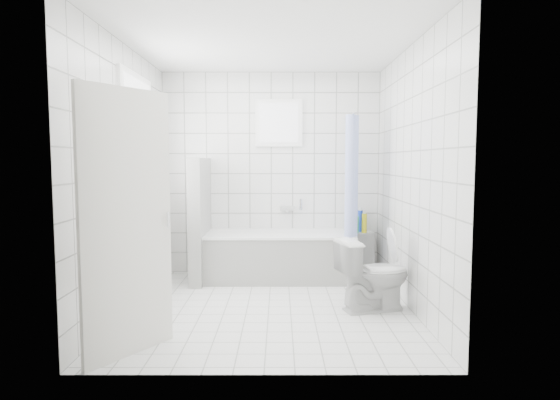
{
  "coord_description": "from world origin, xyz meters",
  "views": [
    {
      "loc": [
        0.11,
        -4.59,
        1.46
      ],
      "look_at": [
        0.11,
        0.35,
        1.05
      ],
      "focal_mm": 30.0,
      "sensor_mm": 36.0,
      "label": 1
    }
  ],
  "objects": [
    {
      "name": "shower_curtain",
      "position": [
        0.95,
        0.97,
        1.1
      ],
      "size": [
        0.14,
        0.48,
        1.78
      ],
      "primitive_type": null,
      "color": "#485FD5",
      "rests_on": "curtain_rod"
    },
    {
      "name": "toilet",
      "position": [
        1.03,
        -0.09,
        0.36
      ],
      "size": [
        0.78,
        0.57,
        0.72
      ],
      "primitive_type": "imported",
      "rotation": [
        0.0,
        0.0,
        1.84
      ],
      "color": "white",
      "rests_on": "ground"
    },
    {
      "name": "bathtub",
      "position": [
        0.11,
        1.12,
        0.29
      ],
      "size": [
        1.81,
        0.77,
        0.58
      ],
      "color": "white",
      "rests_on": "ground"
    },
    {
      "name": "door",
      "position": [
        -1.02,
        -1.15,
        1.0
      ],
      "size": [
        0.49,
        0.68,
        2.0
      ],
      "primitive_type": "cube",
      "rotation": [
        0.0,
        0.0,
        -0.61
      ],
      "color": "silver",
      "rests_on": "ground"
    },
    {
      "name": "partition_wall",
      "position": [
        -0.86,
        1.07,
        0.75
      ],
      "size": [
        0.15,
        0.85,
        1.5
      ],
      "primitive_type": "cube",
      "color": "white",
      "rests_on": "ground"
    },
    {
      "name": "sill_bottles",
      "position": [
        -1.3,
        0.24,
        1.03
      ],
      "size": [
        0.17,
        0.79,
        0.32
      ],
      "color": "#2FA4D4",
      "rests_on": "window_sill"
    },
    {
      "name": "tub_faucet",
      "position": [
        0.21,
        1.46,
        0.85
      ],
      "size": [
        0.18,
        0.06,
        0.06
      ],
      "primitive_type": "cube",
      "color": "silver",
      "rests_on": "wall_back"
    },
    {
      "name": "curtain_rod",
      "position": [
        0.95,
        1.1,
        2.0
      ],
      "size": [
        0.02,
        0.8,
        0.02
      ],
      "primitive_type": "cylinder",
      "rotation": [
        1.57,
        0.0,
        0.0
      ],
      "color": "silver",
      "rests_on": "wall_back"
    },
    {
      "name": "window_back",
      "position": [
        0.1,
        1.46,
        1.95
      ],
      "size": [
        0.5,
        0.01,
        0.5
      ],
      "primitive_type": "cube",
      "color": "white",
      "rests_on": "wall_back"
    },
    {
      "name": "wall_front",
      "position": [
        0.0,
        -1.5,
        1.3
      ],
      "size": [
        2.8,
        0.02,
        2.6
      ],
      "primitive_type": "cube",
      "color": "white",
      "rests_on": "ground"
    },
    {
      "name": "wall_back",
      "position": [
        0.0,
        1.5,
        1.3
      ],
      "size": [
        2.8,
        0.02,
        2.6
      ],
      "primitive_type": "cube",
      "color": "white",
      "rests_on": "ground"
    },
    {
      "name": "wall_right",
      "position": [
        1.4,
        0.0,
        1.3
      ],
      "size": [
        0.02,
        3.0,
        2.6
      ],
      "primitive_type": "cube",
      "color": "white",
      "rests_on": "ground"
    },
    {
      "name": "wall_left",
      "position": [
        -1.4,
        0.0,
        1.3
      ],
      "size": [
        0.02,
        3.0,
        2.6
      ],
      "primitive_type": "cube",
      "color": "white",
      "rests_on": "ground"
    },
    {
      "name": "tiled_ledge",
      "position": [
        1.12,
        1.38,
        0.28
      ],
      "size": [
        0.4,
        0.24,
        0.55
      ],
      "primitive_type": "cube",
      "color": "white",
      "rests_on": "ground"
    },
    {
      "name": "window_left",
      "position": [
        -1.35,
        0.3,
        1.6
      ],
      "size": [
        0.01,
        0.9,
        1.4
      ],
      "primitive_type": "cube",
      "color": "white",
      "rests_on": "wall_left"
    },
    {
      "name": "ground",
      "position": [
        0.0,
        0.0,
        0.0
      ],
      "size": [
        3.0,
        3.0,
        0.0
      ],
      "primitive_type": "plane",
      "color": "white",
      "rests_on": "ground"
    },
    {
      "name": "window_sill",
      "position": [
        -1.31,
        0.3,
        0.86
      ],
      "size": [
        0.18,
        1.02,
        0.08
      ],
      "primitive_type": "cube",
      "color": "white",
      "rests_on": "wall_left"
    },
    {
      "name": "ledge_bottles",
      "position": [
        1.15,
        1.35,
        0.67
      ],
      "size": [
        0.17,
        0.18,
        0.27
      ],
      "color": "blue",
      "rests_on": "tiled_ledge"
    },
    {
      "name": "ceiling",
      "position": [
        0.0,
        0.0,
        2.6
      ],
      "size": [
        3.0,
        3.0,
        0.0
      ],
      "primitive_type": "plane",
      "rotation": [
        3.14,
        0.0,
        0.0
      ],
      "color": "white",
      "rests_on": "ground"
    }
  ]
}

